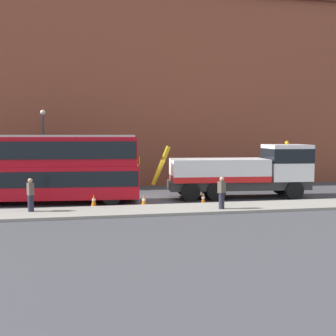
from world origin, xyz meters
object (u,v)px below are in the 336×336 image
Objects in this scene: traffic_cone_midway at (144,201)px; street_lamp at (43,143)px; pedestrian_onlooker at (31,195)px; pedestrian_bystander at (222,193)px; traffic_cone_near_truck at (203,199)px; recovery_tow_truck at (246,171)px; double_decker_bus at (45,166)px; traffic_cone_near_bus at (94,201)px.

traffic_cone_midway is 0.12× the size of street_lamp.
pedestrian_onlooker is 1.00× the size of pedestrian_bystander.
street_lamp is (-10.11, 9.82, 2.49)m from pedestrian_bystander.
traffic_cone_near_truck is (3.51, 0.13, 0.00)m from traffic_cone_midway.
traffic_cone_near_truck is at bearing -145.39° from recovery_tow_truck.
double_decker_bus is 1.92× the size of street_lamp.
double_decker_bus is at bearing 57.56° from pedestrian_onlooker.
recovery_tow_truck reaches higher than pedestrian_bystander.
traffic_cone_midway is (-3.86, 2.25, -0.64)m from pedestrian_bystander.
double_decker_bus is at bearing -83.01° from street_lamp.
pedestrian_onlooker is at bearing 49.79° from pedestrian_bystander.
traffic_cone_near_bus is at bearing -63.92° from street_lamp.
recovery_tow_truck is 12.47m from double_decker_bus.
traffic_cone_near_bus is (2.79, -1.61, -1.89)m from double_decker_bus.
recovery_tow_truck is 14.20× the size of traffic_cone_near_bus.
traffic_cone_near_bus is (-9.68, -1.58, -1.42)m from recovery_tow_truck.
recovery_tow_truck is at bearing 30.22° from traffic_cone_near_truck.
traffic_cone_near_bus is (3.18, 1.70, -0.64)m from pedestrian_onlooker.
traffic_cone_near_bus is 1.00× the size of traffic_cone_near_truck.
pedestrian_bystander is (9.83, -1.07, 0.00)m from pedestrian_onlooker.
street_lamp is at bearing 161.74° from recovery_tow_truck.
pedestrian_bystander reaches higher than traffic_cone_near_bus.
double_decker_bus is (-12.46, 0.04, 0.47)m from recovery_tow_truck.
traffic_cone_midway is at bearing -158.66° from recovery_tow_truck.
street_lamp reaches higher than pedestrian_onlooker.
double_decker_bus is 6.53× the size of pedestrian_onlooker.
double_decker_bus is 15.51× the size of traffic_cone_near_truck.
pedestrian_onlooker is 2.38× the size of traffic_cone_midway.
pedestrian_bystander is at bearing -22.58° from traffic_cone_near_bus.
pedestrian_onlooker is (-12.85, -3.27, -0.77)m from recovery_tow_truck.
pedestrian_onlooker is 0.29× the size of street_lamp.
recovery_tow_truck is 7.33m from traffic_cone_midway.
recovery_tow_truck reaches higher than traffic_cone_near_bus.
pedestrian_bystander is 2.38× the size of traffic_cone_midway.
traffic_cone_near_truck is at bearing -25.47° from pedestrian_bystander.
double_decker_bus is 15.51× the size of traffic_cone_near_bus.
recovery_tow_truck is 14.20× the size of traffic_cone_midway.
pedestrian_onlooker reaches higher than traffic_cone_near_bus.
street_lamp is at bearing 116.08° from traffic_cone_near_bus.
double_decker_bus is 6.27m from traffic_cone_midway.
traffic_cone_near_bus is at bearing 176.45° from traffic_cone_near_truck.
street_lamp reaches higher than recovery_tow_truck.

